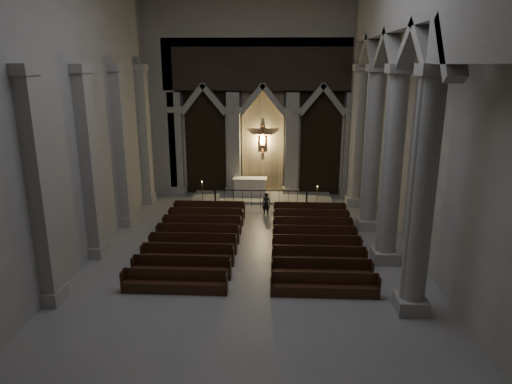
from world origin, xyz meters
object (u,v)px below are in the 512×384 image
pews (255,242)px  worshipper (266,204)px  altar (250,186)px  altar_rail (261,196)px  candle_stand_left (203,198)px  candle_stand_right (317,202)px

pews → worshipper: bearing=85.8°
altar → pews: altar is taller
altar_rail → candle_stand_left: bearing=174.8°
candle_stand_left → pews: (3.44, -6.45, -0.11)m
candle_stand_left → worshipper: (3.79, -1.71, 0.23)m
candle_stand_right → altar_rail: bearing=-177.5°
worshipper → altar: bearing=126.7°
altar_rail → candle_stand_right: bearing=2.5°
candle_stand_right → pews: 7.07m
altar → candle_stand_right: (4.00, -1.99, -0.33)m
altar → worshipper: bearing=-72.6°
altar_rail → candle_stand_right: 3.27m
altar_rail → candle_stand_left: 3.47m
altar → candle_stand_left: bearing=-145.9°
pews → worshipper: (0.35, 4.74, 0.34)m
candle_stand_left → candle_stand_right: candle_stand_left is taller
altar_rail → pews: size_ratio=0.58×
altar → candle_stand_right: 4.48m
altar_rail → candle_stand_right: candle_stand_right is taller
altar_rail → worshipper: size_ratio=4.32×
candle_stand_left → candle_stand_right: 6.69m
candle_stand_right → candle_stand_left: bearing=178.5°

